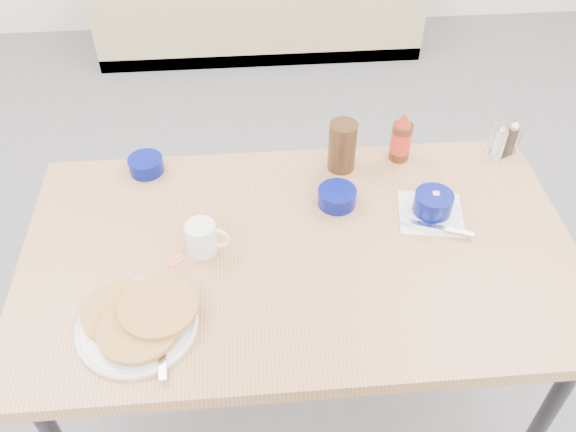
{
  "coord_description": "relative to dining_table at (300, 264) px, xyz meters",
  "views": [
    {
      "loc": [
        -0.12,
        -0.79,
        1.89
      ],
      "look_at": [
        -0.03,
        0.31,
        0.82
      ],
      "focal_mm": 38.0,
      "sensor_mm": 36.0,
      "label": 1
    }
  ],
  "objects": [
    {
      "name": "amber_tumbler",
      "position": [
        0.15,
        0.31,
        0.14
      ],
      "size": [
        0.09,
        0.09,
        0.15
      ],
      "primitive_type": "cylinder",
      "rotation": [
        0.0,
        0.0,
        0.18
      ],
      "color": "#392212",
      "rests_on": "dining_table"
    },
    {
      "name": "sugar_wrapper",
      "position": [
        -0.31,
        -0.02,
        0.06
      ],
      "size": [
        0.05,
        0.05,
        0.0
      ],
      "primitive_type": "cube",
      "rotation": [
        0.0,
        0.0,
        0.66
      ],
      "color": "#F97C53",
      "rests_on": "dining_table"
    },
    {
      "name": "pancake_plate",
      "position": [
        -0.38,
        -0.21,
        0.08
      ],
      "size": [
        0.28,
        0.29,
        0.05
      ],
      "rotation": [
        0.0,
        0.0,
        -0.24
      ],
      "color": "white",
      "rests_on": "dining_table"
    },
    {
      "name": "butter_bowl",
      "position": [
        0.12,
        0.16,
        0.09
      ],
      "size": [
        0.1,
        0.1,
        0.05
      ],
      "rotation": [
        0.0,
        0.0,
        -0.25
      ],
      "color": "#040C65",
      "rests_on": "dining_table"
    },
    {
      "name": "syrup_bottle",
      "position": [
        0.33,
        0.34,
        0.13
      ],
      "size": [
        0.06,
        0.06,
        0.16
      ],
      "rotation": [
        0.0,
        0.0,
        0.08
      ],
      "color": "#47230F",
      "rests_on": "dining_table"
    },
    {
      "name": "condiment_caddy",
      "position": [
        0.64,
        0.34,
        0.1
      ],
      "size": [
        0.11,
        0.09,
        0.12
      ],
      "rotation": [
        0.0,
        0.0,
        0.42
      ],
      "color": "silver",
      "rests_on": "dining_table"
    },
    {
      "name": "grits_setting",
      "position": [
        0.36,
        0.09,
        0.09
      ],
      "size": [
        0.19,
        0.2,
        0.07
      ],
      "rotation": [
        0.0,
        0.0,
        -0.16
      ],
      "color": "white",
      "rests_on": "dining_table"
    },
    {
      "name": "coffee_mug",
      "position": [
        -0.24,
        0.01,
        0.11
      ],
      "size": [
        0.11,
        0.08,
        0.09
      ],
      "rotation": [
        0.0,
        0.0,
        -0.15
      ],
      "color": "white",
      "rests_on": "dining_table"
    },
    {
      "name": "dining_table",
      "position": [
        0.0,
        0.0,
        0.0
      ],
      "size": [
        1.4,
        0.8,
        0.76
      ],
      "color": "tan",
      "rests_on": "ground"
    },
    {
      "name": "creamer_bowl",
      "position": [
        -0.41,
        0.34,
        0.08
      ],
      "size": [
        0.1,
        0.1,
        0.04
      ],
      "rotation": [
        0.0,
        0.0,
        0.2
      ],
      "color": "#040C65",
      "rests_on": "dining_table"
    }
  ]
}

